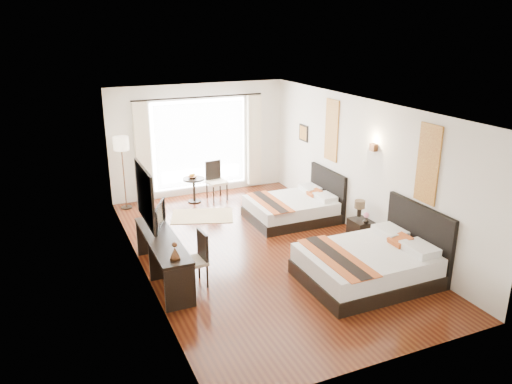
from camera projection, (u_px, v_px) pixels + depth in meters
name	position (u px, v px, depth m)	size (l,w,h in m)	color
floor	(260.00, 250.00, 9.71)	(4.50, 7.50, 0.01)	#39140A
ceiling	(261.00, 106.00, 8.82)	(4.50, 7.50, 0.02)	white
wall_headboard	(361.00, 168.00, 10.12)	(0.01, 7.50, 2.80)	silver
wall_desk	(139.00, 197.00, 8.41)	(0.01, 7.50, 2.80)	silver
wall_window	(199.00, 140.00, 12.51)	(4.50, 0.01, 2.80)	silver
wall_entry	(387.00, 266.00, 6.01)	(4.50, 0.01, 2.80)	silver
window_glass	(200.00, 144.00, 12.53)	(2.40, 0.02, 2.20)	white
sheer_curtain	(200.00, 145.00, 12.48)	(2.30, 0.02, 2.10)	white
drape_left	(143.00, 151.00, 11.90)	(0.35, 0.14, 2.35)	beige
drape_right	(254.00, 140.00, 13.00)	(0.35, 0.14, 2.35)	beige
art_panel_near	(428.00, 164.00, 8.32)	(0.03, 0.50, 1.35)	maroon
art_panel_far	(332.00, 130.00, 10.93)	(0.03, 0.50, 1.35)	maroon
wall_sconce	(374.00, 147.00, 9.56)	(0.10, 0.14, 0.14)	#482C19
mirror_frame	(145.00, 195.00, 8.04)	(0.04, 1.25, 0.95)	black
mirror_glass	(146.00, 195.00, 8.04)	(0.01, 1.12, 0.82)	white
bed_near	(371.00, 263.00, 8.46)	(2.17, 1.69, 1.22)	black
bed_far	(294.00, 207.00, 11.14)	(1.90, 1.48, 1.06)	black
nightstand	(360.00, 230.00, 10.04)	(0.37, 0.46, 0.44)	black
table_lamp	(360.00, 206.00, 9.95)	(0.21, 0.21, 0.33)	black
vase	(366.00, 218.00, 9.77)	(0.12, 0.12, 0.12)	black
console_desk	(163.00, 258.00, 8.50)	(0.50, 2.20, 0.76)	black
television	(156.00, 216.00, 8.73)	(0.76, 0.10, 0.44)	black
bronze_figurine	(175.00, 252.00, 7.58)	(0.17, 0.17, 0.25)	#482C19
desk_chair	(194.00, 270.00, 8.31)	(0.46, 0.46, 0.93)	beige
floor_lamp	(121.00, 148.00, 11.41)	(0.35, 0.35, 1.73)	black
side_table	(194.00, 190.00, 12.21)	(0.53, 0.53, 0.61)	black
fruit_bowl	(192.00, 177.00, 12.08)	(0.22, 0.22, 0.05)	#462919
window_chair	(217.00, 188.00, 12.42)	(0.49, 0.49, 0.95)	beige
jute_rug	(202.00, 216.00, 11.39)	(1.38, 0.94, 0.01)	tan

